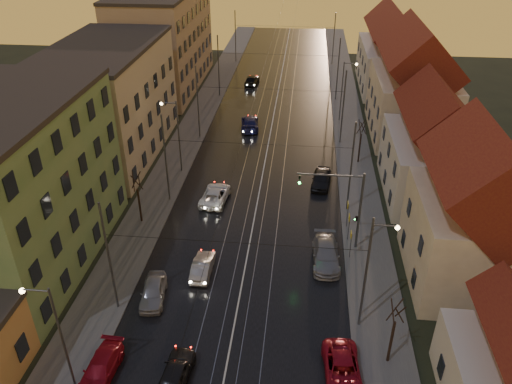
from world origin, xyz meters
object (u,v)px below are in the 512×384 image
(parked_right_2, at_px, (321,179))
(street_lamp_1, at_px, (373,262))
(parked_right_0, at_px, (342,370))
(parked_right_1, at_px, (326,255))
(traffic_light_mast, at_px, (348,201))
(driving_car_2, at_px, (215,195))
(street_lamp_0, at_px, (55,331))
(driving_car_3, at_px, (250,123))
(driving_car_1, at_px, (203,266))
(street_lamp_3, at_px, (345,86))
(parked_left_3, at_px, (153,291))
(parked_left_2, at_px, (100,369))
(driving_car_4, at_px, (252,80))
(street_lamp_2, at_px, (175,130))
(driving_car_0, at_px, (176,373))

(parked_right_2, bearing_deg, street_lamp_1, -74.66)
(parked_right_0, relative_size, parked_right_1, 0.92)
(traffic_light_mast, distance_m, driving_car_2, 14.23)
(street_lamp_0, relative_size, driving_car_3, 1.51)
(driving_car_1, bearing_deg, street_lamp_3, -110.96)
(driving_car_1, relative_size, driving_car_3, 0.76)
(street_lamp_3, bearing_deg, driving_car_3, -163.14)
(parked_right_0, bearing_deg, parked_left_3, 153.18)
(street_lamp_0, bearing_deg, parked_left_3, 71.08)
(street_lamp_1, distance_m, driving_car_2, 19.97)
(parked_left_2, bearing_deg, driving_car_4, 89.66)
(street_lamp_2, distance_m, driving_car_1, 18.03)
(street_lamp_1, bearing_deg, driving_car_0, -150.45)
(driving_car_4, relative_size, parked_left_2, 1.04)
(street_lamp_3, xyz_separation_m, parked_left_2, (-16.70, -42.90, -4.25))
(street_lamp_0, relative_size, parked_left_3, 1.92)
(driving_car_4, xyz_separation_m, parked_left_2, (-3.25, -56.73, -0.14))
(street_lamp_3, relative_size, driving_car_0, 1.90)
(driving_car_1, bearing_deg, traffic_light_mast, -158.28)
(parked_right_1, bearing_deg, parked_left_2, -139.51)
(traffic_light_mast, xyz_separation_m, parked_right_2, (-1.79, 10.53, -3.83))
(driving_car_3, xyz_separation_m, parked_left_3, (-3.55, -32.20, -0.06))
(driving_car_0, relative_size, parked_right_0, 0.87)
(street_lamp_1, xyz_separation_m, street_lamp_3, (0.00, 36.00, 0.00))
(driving_car_0, relative_size, parked_right_2, 0.94)
(street_lamp_2, distance_m, driving_car_0, 27.83)
(parked_right_2, bearing_deg, driving_car_0, -103.32)
(parked_right_0, bearing_deg, parked_right_1, 90.19)
(street_lamp_0, bearing_deg, driving_car_1, 62.96)
(street_lamp_2, height_order, parked_right_2, street_lamp_2)
(street_lamp_1, bearing_deg, parked_right_1, 114.58)
(driving_car_2, bearing_deg, parked_right_1, 145.76)
(street_lamp_3, relative_size, parked_left_3, 1.92)
(street_lamp_3, bearing_deg, street_lamp_1, -90.00)
(driving_car_0, bearing_deg, street_lamp_1, -147.32)
(street_lamp_0, bearing_deg, street_lamp_1, 23.72)
(driving_car_1, height_order, parked_left_3, parked_left_3)
(parked_right_1, distance_m, parked_right_2, 12.68)
(street_lamp_0, bearing_deg, driving_car_0, 10.91)
(parked_left_2, bearing_deg, street_lamp_2, 96.14)
(street_lamp_3, relative_size, parked_left_2, 1.83)
(driving_car_1, height_order, driving_car_4, driving_car_4)
(street_lamp_2, xyz_separation_m, parked_right_2, (15.30, -1.48, -4.12))
(street_lamp_2, distance_m, parked_right_1, 21.42)
(parked_left_2, bearing_deg, parked_right_0, 8.24)
(street_lamp_2, bearing_deg, parked_right_2, -5.51)
(parked_left_3, bearing_deg, street_lamp_2, 91.03)
(driving_car_3, distance_m, parked_right_0, 39.22)
(parked_left_3, distance_m, parked_right_1, 13.91)
(driving_car_4, height_order, parked_left_3, driving_car_4)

